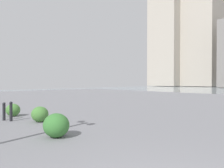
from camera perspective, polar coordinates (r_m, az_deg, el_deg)
building_annex at (r=78.88m, az=23.78°, el=13.30°), size 10.87×10.58×37.73m
building_highrise at (r=80.91m, az=15.76°, el=12.28°), size 11.08×12.68×37.76m
bollard_near at (r=9.76m, az=-26.32°, el=-6.73°), size 0.13×0.13×0.84m
bollard_mid at (r=10.09m, az=-27.87°, el=-6.66°), size 0.13×0.13×0.78m
shrub_low at (r=9.15m, az=-19.45°, el=-7.93°), size 0.75×0.68×0.64m
shrub_round at (r=6.55m, az=-15.27°, el=-11.04°), size 0.85×0.77×0.72m
shrub_wide at (r=11.09m, az=-25.85°, el=-6.53°), size 0.71×0.64×0.61m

